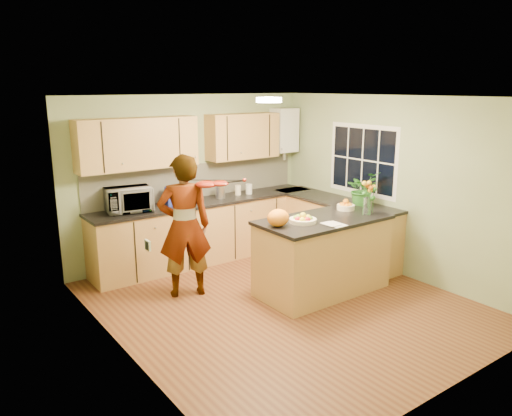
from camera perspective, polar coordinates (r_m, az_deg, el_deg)
floor at (r=6.28m, az=3.04°, el=-10.87°), size 4.50×4.50×0.00m
ceiling at (r=5.71m, az=3.37°, el=12.56°), size 4.00×4.50×0.02m
wall_back at (r=7.71m, az=-7.44°, el=3.44°), size 4.00×0.02×2.50m
wall_front at (r=4.44m, az=21.96°, el=-5.24°), size 4.00×0.02×2.50m
wall_left at (r=4.90m, az=-15.28°, el=-2.95°), size 0.02×4.50×2.50m
wall_right at (r=7.28m, az=15.51°, el=2.44°), size 0.02×4.50×2.50m
back_counter at (r=7.68m, az=-5.53°, el=-2.52°), size 3.64×0.62×0.94m
right_counter at (r=7.79m, az=8.88°, el=-2.39°), size 0.62×2.24×0.94m
splashback at (r=7.75m, az=-6.73°, el=3.14°), size 3.60×0.02×0.52m
upper_cabinets at (r=7.39m, az=-8.15°, el=7.68°), size 3.20×0.34×0.70m
boiler at (r=8.44m, az=3.24°, el=8.85°), size 0.40×0.30×0.86m
window_right at (r=7.60m, az=12.09°, el=5.40°), size 0.01×1.30×1.05m
light_switch at (r=4.36m, az=-12.27°, el=-4.18°), size 0.02×0.09×0.09m
ceiling_lamp at (r=5.95m, az=1.49°, el=12.26°), size 0.30×0.30×0.07m
peninsula_island at (r=6.53m, az=7.60°, el=-5.34°), size 1.72×0.88×0.99m
fruit_dish at (r=6.14m, az=5.39°, el=-1.23°), size 0.33×0.33×0.12m
orange_bowl at (r=6.85m, az=10.22°, el=0.29°), size 0.24×0.24×0.14m
flower_vase at (r=6.61m, az=12.67°, el=2.00°), size 0.26×0.26×0.48m
orange_bag at (r=5.95m, az=2.55°, el=-1.12°), size 0.35×0.32×0.21m
papers at (r=6.11m, az=9.00°, el=-1.84°), size 0.20×0.27×0.01m
violinist at (r=6.31m, az=-8.18°, el=-2.07°), size 0.77×0.63×1.82m
violin at (r=6.09m, az=-5.72°, el=2.71°), size 0.68×0.59×0.17m
microwave at (r=7.03m, az=-14.35°, el=0.93°), size 0.66×0.50×0.33m
blue_box at (r=7.33m, az=-8.98°, el=1.39°), size 0.36×0.30×0.25m
kettle at (r=7.67m, az=-4.11°, el=1.98°), size 0.15×0.15×0.28m
jar_cream at (r=7.90m, az=-2.09°, el=2.07°), size 0.12×0.12×0.15m
jar_white at (r=7.95m, az=-0.82°, el=2.19°), size 0.13×0.13×0.16m
potted_plant at (r=7.27m, az=12.01°, el=2.14°), size 0.47×0.41×0.50m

